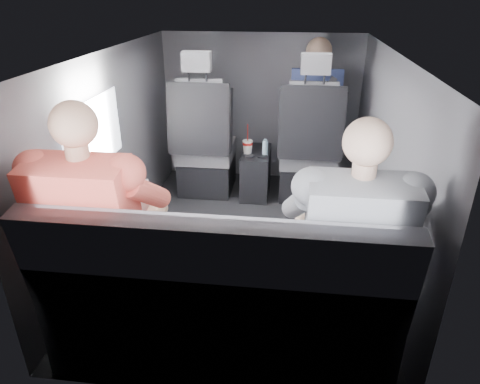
# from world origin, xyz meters

# --- Properties ---
(floor) EXTENTS (2.60, 2.60, 0.00)m
(floor) POSITION_xyz_m (0.00, 0.00, 0.00)
(floor) COLOR black
(floor) RESTS_ON ground
(ceiling) EXTENTS (2.60, 2.60, 0.00)m
(ceiling) POSITION_xyz_m (0.00, 0.00, 1.35)
(ceiling) COLOR #B2B2AD
(ceiling) RESTS_ON panel_back
(panel_left) EXTENTS (0.02, 2.60, 1.35)m
(panel_left) POSITION_xyz_m (-0.90, 0.00, 0.68)
(panel_left) COLOR #56565B
(panel_left) RESTS_ON floor
(panel_right) EXTENTS (0.02, 2.60, 1.35)m
(panel_right) POSITION_xyz_m (0.90, 0.00, 0.68)
(panel_right) COLOR #56565B
(panel_right) RESTS_ON floor
(panel_front) EXTENTS (1.80, 0.02, 1.35)m
(panel_front) POSITION_xyz_m (0.00, 1.30, 0.68)
(panel_front) COLOR #56565B
(panel_front) RESTS_ON floor
(panel_back) EXTENTS (1.80, 0.02, 1.35)m
(panel_back) POSITION_xyz_m (0.00, -1.30, 0.68)
(panel_back) COLOR #56565B
(panel_back) RESTS_ON floor
(side_window) EXTENTS (0.02, 0.75, 0.42)m
(side_window) POSITION_xyz_m (-0.88, -0.30, 0.90)
(side_window) COLOR white
(side_window) RESTS_ON panel_left
(seatbelt) EXTENTS (0.35, 0.11, 0.59)m
(seatbelt) POSITION_xyz_m (0.45, 0.67, 0.80)
(seatbelt) COLOR black
(seatbelt) RESTS_ON front_seat_right
(front_seat_left) EXTENTS (0.52, 0.58, 1.26)m
(front_seat_left) POSITION_xyz_m (-0.45, 0.84, 0.40)
(front_seat_left) COLOR black
(front_seat_left) RESTS_ON floor
(front_seat_right) EXTENTS (0.52, 0.58, 1.26)m
(front_seat_right) POSITION_xyz_m (0.45, 0.84, 0.40)
(front_seat_right) COLOR black
(front_seat_right) RESTS_ON floor
(center_console) EXTENTS (0.24, 0.48, 0.41)m
(center_console) POSITION_xyz_m (0.00, 0.88, 0.20)
(center_console) COLOR black
(center_console) RESTS_ON floor
(rear_bench) EXTENTS (1.60, 0.57, 0.92)m
(rear_bench) POSITION_xyz_m (0.00, -1.06, 0.31)
(rear_bench) COLOR slate
(rear_bench) RESTS_ON floor
(soda_cup) EXTENTS (0.09, 0.09, 0.27)m
(soda_cup) POSITION_xyz_m (-0.07, 0.81, 0.47)
(soda_cup) COLOR white
(soda_cup) RESTS_ON center_console
(water_bottle) EXTENTS (0.05, 0.05, 0.14)m
(water_bottle) POSITION_xyz_m (0.08, 0.80, 0.47)
(water_bottle) COLOR #9EBAD6
(water_bottle) RESTS_ON center_console
(laptop_white) EXTENTS (0.40, 0.45, 0.25)m
(laptop_white) POSITION_xyz_m (-0.54, -0.75, 0.63)
(laptop_white) COLOR silver
(laptop_white) RESTS_ON passenger_rear_left
(laptop_black) EXTENTS (0.43, 0.45, 0.26)m
(laptop_black) POSITION_xyz_m (0.58, -0.82, 0.64)
(laptop_black) COLOR black
(laptop_black) RESTS_ON passenger_rear_right
(passenger_rear_left) EXTENTS (0.55, 0.66, 1.30)m
(passenger_rear_left) POSITION_xyz_m (-0.58, -0.97, 0.66)
(passenger_rear_left) COLOR #38393D
(passenger_rear_left) RESTS_ON rear_bench
(passenger_rear_right) EXTENTS (0.53, 0.65, 1.27)m
(passenger_rear_right) POSITION_xyz_m (0.58, -0.97, 0.65)
(passenger_rear_right) COLOR navy
(passenger_rear_right) RESTS_ON rear_bench
(passenger_front_right) EXTENTS (0.43, 0.43, 0.91)m
(passenger_front_right) POSITION_xyz_m (0.49, 1.10, 0.76)
(passenger_front_right) COLOR navy
(passenger_front_right) RESTS_ON front_seat_right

